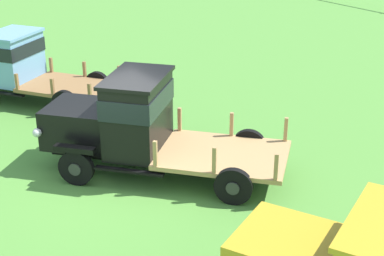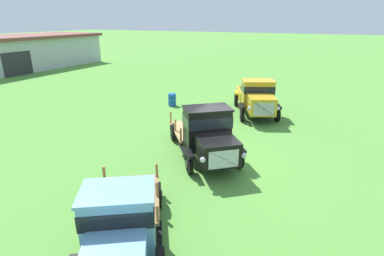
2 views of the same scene
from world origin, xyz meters
name	(u,v)px [view 1 (image 1 of 2)]	position (x,y,z in m)	size (l,w,h in m)	color
ground_plane	(116,182)	(0.00, 0.00, 0.00)	(240.00, 240.00, 0.00)	#518E38
vintage_truck_foreground_near	(11,64)	(-6.58, 0.21, 1.06)	(5.38, 4.25, 2.04)	black
vintage_truck_second_in_line	(133,123)	(-0.34, 0.68, 1.15)	(5.40, 4.92, 2.25)	black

